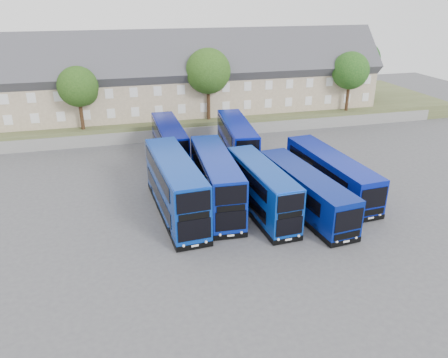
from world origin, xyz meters
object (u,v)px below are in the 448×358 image
tree_west (79,88)px  tree_east (351,72)px  coach_east_a (304,192)px  tree_far (363,61)px  dd_front_left (175,188)px  dd_front_mid (216,182)px  tree_mid (209,73)px

tree_west → tree_east: 36.00m
coach_east_a → tree_far: tree_far is taller
dd_front_left → dd_front_mid: size_ratio=1.04×
dd_front_mid → tree_far: bearing=45.4°
dd_front_left → tree_east: (28.03, 21.32, 4.97)m
tree_east → tree_west: bearing=-180.0°
tree_west → tree_east: bearing=0.0°
tree_far → dd_front_left: bearing=-140.2°
dd_front_left → dd_front_mid: dd_front_left is taller
dd_front_mid → tree_mid: (4.38, 21.32, 5.74)m
coach_east_a → tree_east: 29.60m
tree_east → tree_far: tree_far is taller
tree_mid → tree_west: bearing=-178.2°
tree_mid → tree_east: tree_mid is taller
dd_front_left → tree_mid: bearing=66.1°
tree_mid → dd_front_mid: bearing=-101.6°
dd_front_left → tree_far: tree_far is taller
tree_far → dd_front_mid: bearing=-137.5°
tree_east → tree_mid: bearing=178.6°
dd_front_left → tree_far: bearing=36.0°
tree_west → tree_east: (36.00, 0.00, 0.34)m
dd_front_mid → tree_west: size_ratio=1.57×
tree_mid → tree_far: bearing=14.0°
dd_front_mid → tree_east: 32.45m
tree_east → tree_far: bearing=49.4°
tree_east → tree_far: (6.00, 7.00, 0.34)m
dd_front_mid → tree_west: 24.31m
dd_front_mid → tree_mid: bearing=81.3°
tree_west → tree_mid: bearing=1.8°
tree_west → tree_far: (42.00, 7.00, 0.68)m
dd_front_mid → tree_far: tree_far is taller
coach_east_a → tree_east: tree_east is taller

